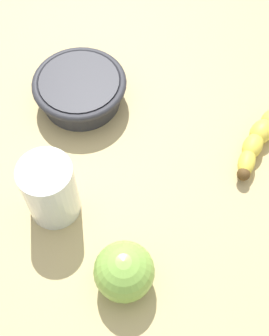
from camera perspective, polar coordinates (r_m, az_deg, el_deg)
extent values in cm
cube|color=tan|center=(71.40, 4.40, 1.12)|extent=(120.00, 120.00, 3.00)
ellipsoid|color=yellow|center=(72.80, 15.53, 4.37)|extent=(3.64, 4.91, 3.30)
ellipsoid|color=yellow|center=(70.96, 14.49, 2.66)|extent=(3.91, 5.23, 2.89)
ellipsoid|color=yellow|center=(69.19, 13.78, 0.69)|extent=(4.12, 5.28, 2.49)
sphere|color=#513819|center=(68.06, 13.41, -0.75)|extent=(1.93, 1.93, 1.93)
cylinder|color=silver|center=(62.03, -10.45, -2.70)|extent=(7.21, 7.21, 10.37)
cylinder|color=#E6A4AE|center=(62.93, -10.30, -3.13)|extent=(6.71, 6.71, 7.81)
cylinder|color=#2D2D33|center=(74.50, -6.75, 9.52)|extent=(12.56, 12.56, 4.89)
torus|color=#2D2D33|center=(73.10, -6.90, 10.45)|extent=(14.86, 14.86, 1.20)
sphere|color=#84B747|center=(58.17, -1.30, -12.74)|extent=(7.69, 7.69, 7.69)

